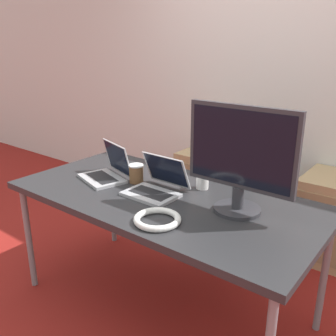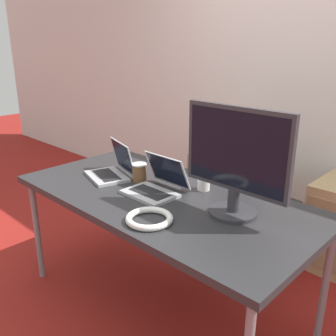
# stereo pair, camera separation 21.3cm
# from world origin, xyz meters

# --- Properties ---
(ground_plane) EXTENTS (14.00, 14.00, 0.00)m
(ground_plane) POSITION_xyz_m (0.00, 0.00, 0.00)
(ground_plane) COLOR maroon
(wall_back) EXTENTS (10.00, 0.05, 2.60)m
(wall_back) POSITION_xyz_m (0.00, 1.51, 1.30)
(wall_back) COLOR silver
(wall_back) RESTS_ON ground_plane
(desk) EXTENTS (1.80, 0.89, 0.76)m
(desk) POSITION_xyz_m (0.00, 0.00, 0.72)
(desk) COLOR #28282B
(desk) RESTS_ON ground_plane
(office_chair) EXTENTS (0.56, 0.58, 1.09)m
(office_chair) POSITION_xyz_m (0.11, 0.79, 0.41)
(office_chair) COLOR #232326
(office_chair) RESTS_ON ground_plane
(cabinet_left) EXTENTS (0.47, 0.50, 0.66)m
(cabinet_left) POSITION_xyz_m (-0.43, 1.23, 0.33)
(cabinet_left) COLOR tan
(cabinet_left) RESTS_ON ground_plane
(cabinet_right) EXTENTS (0.47, 0.50, 0.66)m
(cabinet_right) POSITION_xyz_m (0.66, 1.23, 0.33)
(cabinet_right) COLOR tan
(cabinet_right) RESTS_ON ground_plane
(laptop_left) EXTENTS (0.35, 0.34, 0.22)m
(laptop_left) POSITION_xyz_m (-0.45, -0.01, 0.81)
(laptop_left) COLOR #ADADB2
(laptop_left) RESTS_ON desk
(laptop_right) EXTENTS (0.30, 0.30, 0.21)m
(laptop_right) POSITION_xyz_m (-0.04, -0.01, 0.81)
(laptop_right) COLOR #ADADB2
(laptop_right) RESTS_ON desk
(monitor) EXTENTS (0.58, 0.24, 0.55)m
(monitor) POSITION_xyz_m (0.44, 0.06, 1.05)
(monitor) COLOR #2D2D33
(monitor) RESTS_ON desk
(coffee_cup_white) EXTENTS (0.07, 0.07, 0.11)m
(coffee_cup_white) POSITION_xyz_m (0.13, 0.22, 0.82)
(coffee_cup_white) COLOR white
(coffee_cup_white) RESTS_ON desk
(coffee_cup_brown) EXTENTS (0.09, 0.09, 0.11)m
(coffee_cup_brown) POSITION_xyz_m (-0.26, 0.05, 0.82)
(coffee_cup_brown) COLOR brown
(coffee_cup_brown) RESTS_ON desk
(cable_coil) EXTENTS (0.23, 0.23, 0.03)m
(cable_coil) POSITION_xyz_m (0.19, -0.29, 0.78)
(cable_coil) COLOR white
(cable_coil) RESTS_ON desk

